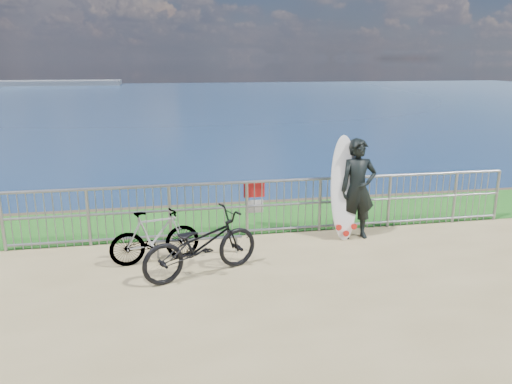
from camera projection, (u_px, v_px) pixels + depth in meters
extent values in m
plane|color=#195A18|center=(261.00, 217.00, 11.10)|extent=(120.00, 120.00, 0.00)
cube|color=brown|center=(252.00, 295.00, 12.89)|extent=(120.00, 0.30, 5.00)
plane|color=navy|center=(172.00, 104.00, 95.26)|extent=(260.00, 260.00, 0.00)
cube|color=#565E68|center=(8.00, 83.00, 160.14)|extent=(70.00, 12.00, 1.50)
cylinder|color=gray|center=(272.00, 181.00, 9.78)|extent=(10.00, 0.06, 0.06)
cylinder|color=gray|center=(272.00, 205.00, 9.90)|extent=(10.00, 0.05, 0.05)
cylinder|color=gray|center=(271.00, 229.00, 10.03)|extent=(10.00, 0.05, 0.05)
cylinder|color=gray|center=(2.00, 223.00, 9.02)|extent=(0.06, 0.06, 1.10)
cylinder|color=gray|center=(88.00, 218.00, 9.29)|extent=(0.06, 0.06, 1.10)
cylinder|color=gray|center=(170.00, 213.00, 9.56)|extent=(0.06, 0.06, 1.10)
cylinder|color=gray|center=(247.00, 209.00, 9.83)|extent=(0.06, 0.06, 1.10)
cylinder|color=gray|center=(320.00, 205.00, 10.10)|extent=(0.06, 0.06, 1.10)
cylinder|color=gray|center=(389.00, 201.00, 10.37)|extent=(0.06, 0.06, 1.10)
cylinder|color=gray|center=(455.00, 198.00, 10.63)|extent=(0.06, 0.06, 1.10)
cylinder|color=gray|center=(497.00, 195.00, 10.81)|extent=(0.06, 0.06, 1.10)
cube|color=red|center=(254.00, 190.00, 9.82)|extent=(0.42, 0.02, 0.30)
cube|color=white|center=(254.00, 190.00, 9.81)|extent=(0.38, 0.01, 0.08)
cube|color=white|center=(254.00, 206.00, 9.91)|extent=(0.36, 0.02, 0.26)
imported|color=black|center=(358.00, 189.00, 9.64)|extent=(0.74, 0.50, 1.96)
ellipsoid|color=silver|center=(344.00, 188.00, 9.61)|extent=(0.58, 0.53, 2.02)
cone|color=red|center=(337.00, 226.00, 9.66)|extent=(0.12, 0.22, 0.12)
cone|color=red|center=(352.00, 225.00, 9.72)|extent=(0.12, 0.22, 0.12)
cone|color=red|center=(344.00, 232.00, 9.72)|extent=(0.12, 0.22, 0.12)
imported|color=black|center=(201.00, 244.00, 8.03)|extent=(2.13, 1.41, 1.06)
imported|color=black|center=(155.00, 236.00, 8.56)|extent=(1.61, 0.76, 0.93)
cylinder|color=gray|center=(197.00, 239.00, 8.88)|extent=(1.60, 0.05, 0.05)
cylinder|color=gray|center=(158.00, 250.00, 8.79)|extent=(0.04, 0.04, 0.31)
cylinder|color=gray|center=(236.00, 245.00, 9.04)|extent=(0.04, 0.04, 0.31)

